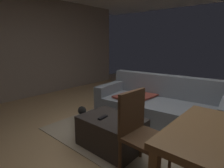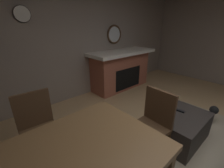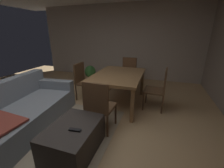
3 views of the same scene
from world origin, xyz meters
The scene contains 12 objects.
floor centered at (0.00, 0.00, 0.00)m, with size 8.80×8.80×0.00m, color tan.
wall_right_window_side centered at (3.67, 0.00, 1.32)m, with size 0.12×6.27×2.64m, color #B2A59B.
area_rug centered at (-0.34, 0.15, 0.01)m, with size 2.60×2.00×0.01m, color tan.
couch centered at (-0.23, 0.79, 0.30)m, with size 2.35×1.20×0.84m.
ottoman_coffee_table centered at (-0.34, -0.42, 0.22)m, with size 0.86×0.62×0.44m, color #2D2826.
tv_remote centered at (-0.42, -0.51, 0.45)m, with size 0.05×0.16×0.02m, color black.
dining_table centered at (1.38, -0.58, 0.67)m, with size 1.56×1.09×0.74m.
dining_chair_south centered at (1.38, -1.52, 0.52)m, with size 0.46×0.46×0.93m.
dining_chair_west centered at (0.21, -0.58, 0.52)m, with size 0.46×0.46×0.93m.
dining_chair_east centered at (2.55, -0.58, 0.52)m, with size 0.44×0.44×0.93m.
dining_chair_north centered at (1.39, 0.35, 0.52)m, with size 0.45×0.45×0.93m.
potted_plant centered at (2.86, 0.90, 0.30)m, with size 0.39×0.39×0.53m.
Camera 3 is at (-1.78, -1.47, 1.64)m, focal length 23.40 mm.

